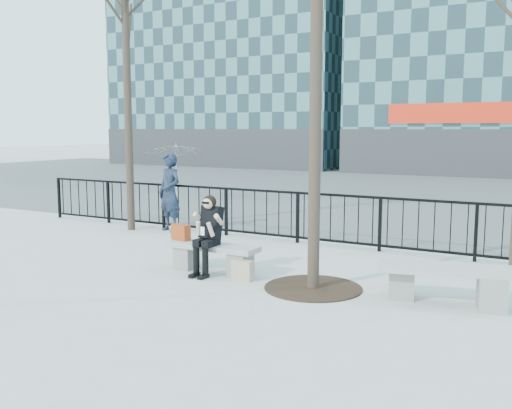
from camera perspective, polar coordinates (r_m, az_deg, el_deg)
The scene contains 12 objects.
ground at distance 9.84m, azimuth -4.33°, elevation -6.76°, with size 120.00×120.00×0.00m, color #A0A09B.
street_surface at distance 23.67m, azimuth 16.01°, elevation 1.42°, with size 60.00×23.00×0.01m, color #474747.
railing at distance 12.29m, azimuth 3.34°, elevation -1.22°, with size 14.00×0.06×1.10m.
tree_left at distance 14.17m, azimuth -12.93°, elevation 17.28°, with size 2.80×2.80×6.50m.
tree_grate at distance 8.88m, azimuth 5.73°, elevation -8.28°, with size 1.50×1.50×0.02m, color black.
bench_main at distance 9.77m, azimuth -4.35°, elevation -5.05°, with size 1.65×0.46×0.49m.
bench_second at distance 8.45m, azimuth 18.42°, elevation -7.20°, with size 1.83×0.51×0.54m.
seated_woman at distance 9.56m, azimuth -4.90°, elevation -3.07°, with size 0.50×0.64×1.34m.
handbag at distance 10.10m, azimuth -7.53°, elevation -2.77°, with size 0.34×0.16×0.28m, color #9B3613.
shopping_bag at distance 9.25m, azimuth -1.38°, elevation -6.61°, with size 0.35×0.13×0.33m, color beige.
standing_man at distance 13.67m, azimuth -8.62°, elevation 1.21°, with size 0.68×0.45×1.87m, color black.
vendor_umbrella at distance 19.23m, azimuth -8.11°, elevation 3.21°, with size 2.15×2.19×1.97m, color yellow.
Camera 1 is at (5.25, -7.96, 2.44)m, focal length 40.00 mm.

